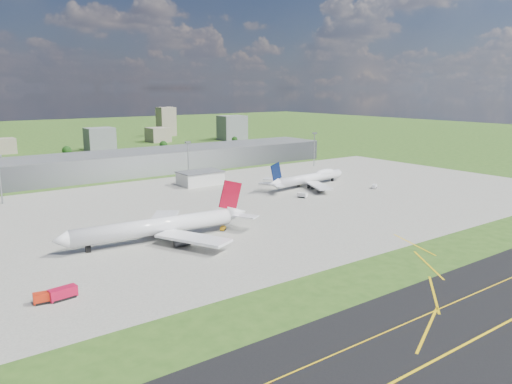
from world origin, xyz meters
TOP-DOWN VIEW (x-y plane):
  - ground at (0.00, 150.00)m, footprint 1400.00×1400.00m
  - apron at (10.00, 40.00)m, footprint 360.00×190.00m
  - terminal at (0.00, 165.00)m, footprint 300.00×42.00m
  - ops_building at (10.00, 100.00)m, footprint 26.00×16.00m
  - mast_center at (10.00, 115.00)m, footprint 3.50×2.00m
  - mast_east at (120.00, 115.00)m, footprint 3.50×2.00m
  - airliner_red_twin at (-61.09, 7.20)m, footprint 79.13×61.43m
  - airliner_blue_quad at (61.82, 56.10)m, footprint 68.39×53.26m
  - fire_truck at (-108.79, -27.54)m, footprint 8.16×3.97m
  - crash_tender at (-113.64, -27.05)m, footprint 6.27×3.33m
  - tug_yellow at (-33.90, 4.94)m, footprint 3.67×3.51m
  - van_white_near at (36.04, 33.53)m, footprint 4.02×5.87m
  - van_white_far at (88.26, 27.34)m, footprint 5.19×4.22m
  - bldg_cw at (-60.00, 340.00)m, footprint 20.00×18.00m
  - bldg_c at (20.00, 310.00)m, footprint 26.00×20.00m
  - bldg_ce at (100.00, 350.00)m, footprint 22.00×24.00m
  - bldg_e at (180.00, 320.00)m, footprint 30.00×22.00m
  - bldg_tall_e at (140.00, 410.00)m, footprint 20.00×18.00m
  - tree_c at (-20.00, 280.00)m, footprint 8.10×8.10m
  - tree_e at (70.00, 275.00)m, footprint 7.65×7.65m
  - tree_far_e at (160.00, 285.00)m, footprint 6.30×6.30m

SIDE VIEW (x-z plane):
  - ground at x=0.00m, z-range 0.00..0.00m
  - apron at x=10.00m, z-range 0.00..0.08m
  - tug_yellow at x=-33.90m, z-range 0.04..1.69m
  - van_white_far at x=88.26m, z-range 0.01..2.46m
  - van_white_near at x=36.04m, z-range 0.01..2.73m
  - crash_tender at x=-113.64m, z-range 0.00..3.15m
  - fire_truck at x=-108.79m, z-range -0.01..3.48m
  - ops_building at x=10.00m, z-range 0.00..8.00m
  - tree_far_e at x=160.00m, z-range 0.68..8.38m
  - airliner_blue_quad at x=61.82m, z-range -3.97..13.90m
  - tree_e at x=70.00m, z-range 0.84..10.19m
  - airliner_red_twin at x=-61.09m, z-range -5.07..16.63m
  - tree_c at x=-20.00m, z-range 0.89..10.79m
  - bldg_cw at x=-60.00m, z-range 0.00..14.00m
  - terminal at x=0.00m, z-range 0.00..15.00m
  - bldg_ce at x=100.00m, z-range 0.00..16.00m
  - bldg_c at x=20.00m, z-range 0.00..22.00m
  - bldg_e at x=180.00m, z-range 0.00..28.00m
  - mast_center at x=10.00m, z-range 4.76..30.66m
  - mast_east at x=120.00m, z-range 4.76..30.66m
  - bldg_tall_e at x=140.00m, z-range 0.00..36.00m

